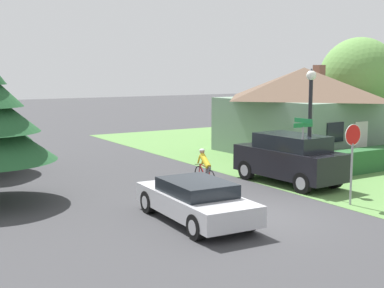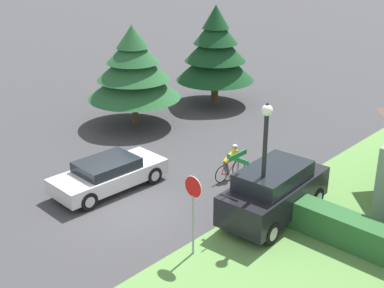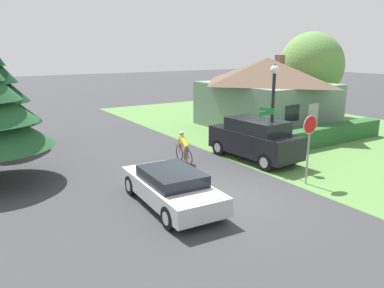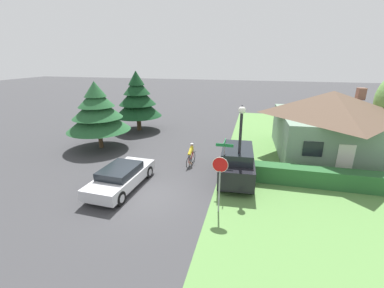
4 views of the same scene
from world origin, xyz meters
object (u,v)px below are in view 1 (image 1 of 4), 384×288
object	(u,v)px
stop_sign	(352,148)
street_lamp	(310,111)
cottage_house	(303,109)
deciduous_tree_right	(359,80)
parked_suv_right	(289,159)
sedan_left_lane	(195,200)
street_name_sign	(303,141)
cyclist	(205,169)

from	to	relation	value
stop_sign	street_lamp	distance (m)	2.93
cottage_house	deciduous_tree_right	distance (m)	5.66
parked_suv_right	stop_sign	size ratio (longest dim) A/B	1.73
deciduous_tree_right	stop_sign	bearing A→B (deg)	-139.31
cottage_house	sedan_left_lane	size ratio (longest dim) A/B	1.84
cottage_house	deciduous_tree_right	size ratio (longest dim) A/B	1.33
deciduous_tree_right	parked_suv_right	bearing A→B (deg)	-149.82
stop_sign	cottage_house	bearing A→B (deg)	-124.06
cottage_house	parked_suv_right	size ratio (longest dim) A/B	1.82
stop_sign	street_name_sign	world-z (taller)	street_name_sign
deciduous_tree_right	cottage_house	bearing A→B (deg)	-169.46
cottage_house	sedan_left_lane	world-z (taller)	cottage_house
stop_sign	street_name_sign	bearing A→B (deg)	-86.83
cyclist	sedan_left_lane	bearing A→B (deg)	149.27
cyclist	street_name_sign	bearing A→B (deg)	-132.40
cyclist	parked_suv_right	world-z (taller)	parked_suv_right
stop_sign	cyclist	bearing A→B (deg)	-61.86
sedan_left_lane	cyclist	size ratio (longest dim) A/B	2.71
parked_suv_right	street_name_sign	size ratio (longest dim) A/B	1.72
sedan_left_lane	parked_suv_right	size ratio (longest dim) A/B	0.99
cyclist	deciduous_tree_right	bearing A→B (deg)	-64.56
cyclist	stop_sign	bearing A→B (deg)	-147.35
cottage_house	street_name_sign	xyz separation A→B (m)	(-6.49, -6.89, -0.49)
street_lamp	stop_sign	bearing A→B (deg)	-103.88
cyclist	street_name_sign	size ratio (longest dim) A/B	0.63
sedan_left_lane	stop_sign	xyz separation A→B (m)	(5.40, -1.03, 1.26)
cyclist	parked_suv_right	distance (m)	3.35
cyclist	street_lamp	distance (m)	4.51
cyclist	parked_suv_right	xyz separation A→B (m)	(3.05, -1.36, 0.31)
cottage_house	cyclist	world-z (taller)	cottage_house
cyclist	street_name_sign	distance (m)	3.84
sedan_left_lane	street_lamp	xyz separation A→B (m)	(6.05, 1.63, 2.28)
parked_suv_right	stop_sign	bearing A→B (deg)	168.43
sedan_left_lane	deciduous_tree_right	bearing A→B (deg)	-59.18
cyclist	stop_sign	world-z (taller)	stop_sign
cyclist	street_lamp	bearing A→B (deg)	-120.01
cottage_house	street_lamp	xyz separation A→B (m)	(-5.75, -6.46, 0.56)
sedan_left_lane	stop_sign	distance (m)	5.64
street_name_sign	deciduous_tree_right	size ratio (longest dim) A/B	0.43
street_lamp	cyclist	bearing A→B (deg)	144.46
cyclist	stop_sign	distance (m)	5.68
parked_suv_right	sedan_left_lane	bearing A→B (deg)	109.96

